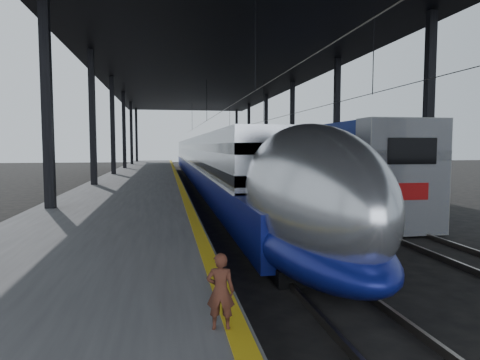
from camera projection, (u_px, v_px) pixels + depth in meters
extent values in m
plane|color=black|center=(222.00, 263.00, 12.12)|extent=(160.00, 160.00, 0.00)
cube|color=#4C4C4F|center=(139.00, 185.00, 31.12)|extent=(6.00, 80.00, 1.00)
cube|color=gold|center=(177.00, 177.00, 31.56)|extent=(0.30, 80.00, 0.01)
cube|color=slate|center=(204.00, 189.00, 31.98)|extent=(0.08, 80.00, 0.16)
cube|color=slate|center=(223.00, 189.00, 32.22)|extent=(0.08, 80.00, 0.16)
cube|color=slate|center=(269.00, 188.00, 32.84)|extent=(0.08, 80.00, 0.16)
cube|color=slate|center=(287.00, 188.00, 33.09)|extent=(0.08, 80.00, 0.16)
cube|color=black|center=(47.00, 114.00, 15.68)|extent=(0.35, 0.35, 9.00)
cube|color=black|center=(428.00, 118.00, 18.33)|extent=(0.35, 0.35, 9.00)
cube|color=black|center=(93.00, 126.00, 25.50)|extent=(0.35, 0.35, 9.00)
cube|color=black|center=(336.00, 128.00, 28.15)|extent=(0.35, 0.35, 9.00)
cube|color=black|center=(113.00, 132.00, 35.32)|extent=(0.35, 0.35, 9.00)
cube|color=black|center=(292.00, 133.00, 37.97)|extent=(0.35, 0.35, 9.00)
cube|color=black|center=(124.00, 135.00, 45.14)|extent=(0.35, 0.35, 9.00)
cube|color=black|center=(266.00, 136.00, 47.79)|extent=(0.35, 0.35, 9.00)
cube|color=black|center=(131.00, 137.00, 54.96)|extent=(0.35, 0.35, 9.00)
cube|color=black|center=(249.00, 137.00, 57.61)|extent=(0.35, 0.35, 9.00)
cube|color=black|center=(137.00, 138.00, 64.78)|extent=(0.35, 0.35, 9.00)
cube|color=black|center=(237.00, 139.00, 67.43)|extent=(0.35, 0.35, 9.00)
cube|color=black|center=(212.00, 65.00, 31.36)|extent=(18.00, 75.00, 0.45)
cylinder|color=slate|center=(213.00, 117.00, 31.67)|extent=(0.03, 74.00, 0.03)
cylinder|color=slate|center=(279.00, 117.00, 32.53)|extent=(0.03, 74.00, 0.03)
cube|color=#AEB0B5|center=(202.00, 158.00, 42.02)|extent=(2.71, 57.00, 3.73)
cube|color=navy|center=(203.00, 171.00, 40.64)|extent=(2.78, 62.00, 1.45)
cube|color=silver|center=(202.00, 162.00, 42.06)|extent=(2.80, 57.00, 0.09)
cube|color=black|center=(202.00, 147.00, 41.94)|extent=(2.74, 57.00, 0.39)
cube|color=black|center=(202.00, 158.00, 42.02)|extent=(2.74, 57.00, 0.39)
ellipsoid|color=#AEB0B5|center=(305.00, 196.00, 11.10)|extent=(2.71, 8.40, 3.73)
ellipsoid|color=navy|center=(304.00, 237.00, 11.19)|extent=(2.78, 8.40, 1.59)
ellipsoid|color=black|center=(347.00, 174.00, 8.49)|extent=(1.40, 2.20, 0.84)
cube|color=black|center=(304.00, 264.00, 11.25)|extent=(2.05, 2.60, 0.40)
cube|color=black|center=(212.00, 187.00, 32.85)|extent=(2.05, 2.60, 0.40)
cube|color=navy|center=(320.00, 166.00, 23.93)|extent=(3.08, 18.00, 4.18)
cube|color=gray|center=(402.00, 176.00, 15.68)|extent=(3.13, 1.20, 4.23)
cube|color=black|center=(412.00, 151.00, 15.00)|extent=(1.87, 0.06, 0.93)
cube|color=#A60C0D|center=(411.00, 191.00, 15.11)|extent=(1.32, 0.06, 0.60)
cube|color=gray|center=(252.00, 157.00, 42.59)|extent=(3.08, 18.00, 4.18)
cube|color=gray|center=(226.00, 154.00, 61.24)|extent=(3.08, 18.00, 4.18)
cube|color=black|center=(370.00, 220.00, 18.20)|extent=(2.42, 2.40, 0.36)
cube|color=black|center=(259.00, 180.00, 39.80)|extent=(2.42, 2.40, 0.36)
imported|color=#452117|center=(220.00, 291.00, 5.35)|extent=(0.40, 0.31, 0.98)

